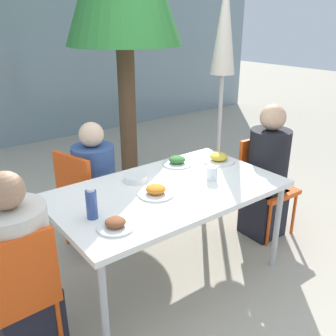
% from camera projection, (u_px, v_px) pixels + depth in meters
% --- Properties ---
extents(ground_plane, '(24.00, 24.00, 0.00)m').
position_uv_depth(ground_plane, '(168.00, 275.00, 2.88)').
color(ground_plane, '#B2A893').
extents(dining_table, '(1.61, 0.93, 0.74)m').
position_uv_depth(dining_table, '(168.00, 195.00, 2.62)').
color(dining_table, white).
rests_on(dining_table, ground).
extents(chair_left, '(0.41, 0.41, 0.86)m').
position_uv_depth(chair_left, '(17.00, 289.00, 1.99)').
color(chair_left, '#E54C14').
rests_on(chair_left, ground).
extents(person_left, '(0.38, 0.38, 1.14)m').
position_uv_depth(person_left, '(20.00, 274.00, 2.07)').
color(person_left, black).
rests_on(person_left, ground).
extents(chair_right, '(0.41, 0.41, 0.86)m').
position_uv_depth(chair_right, '(263.00, 178.00, 3.35)').
color(chair_right, '#E54C14').
rests_on(chair_right, ground).
extents(person_right, '(0.34, 0.34, 1.20)m').
position_uv_depth(person_right, '(267.00, 176.00, 3.24)').
color(person_right, black).
rests_on(person_right, ground).
extents(chair_far, '(0.50, 0.50, 0.86)m').
position_uv_depth(chair_far, '(84.00, 193.00, 3.07)').
color(chair_far, '#E54C14').
rests_on(chair_far, ground).
extents(person_far, '(0.38, 0.38, 1.09)m').
position_uv_depth(person_far, '(96.00, 191.00, 3.10)').
color(person_far, black).
rests_on(person_far, ground).
extents(closed_umbrella, '(0.36, 0.36, 2.25)m').
position_uv_depth(closed_umbrella, '(224.00, 46.00, 3.77)').
color(closed_umbrella, '#333333').
rests_on(closed_umbrella, ground).
extents(plate_0, '(0.25, 0.25, 0.07)m').
position_uv_depth(plate_0, '(156.00, 191.00, 2.50)').
color(plate_0, white).
rests_on(plate_0, dining_table).
extents(plate_1, '(0.27, 0.27, 0.07)m').
position_uv_depth(plate_1, '(219.00, 158.00, 3.07)').
color(plate_1, white).
rests_on(plate_1, dining_table).
extents(plate_2, '(0.22, 0.22, 0.06)m').
position_uv_depth(plate_2, '(115.00, 224.00, 2.10)').
color(plate_2, white).
rests_on(plate_2, dining_table).
extents(plate_3, '(0.25, 0.25, 0.07)m').
position_uv_depth(plate_3, '(177.00, 161.00, 3.01)').
color(plate_3, white).
rests_on(plate_3, dining_table).
extents(bottle, '(0.07, 0.07, 0.19)m').
position_uv_depth(bottle, '(92.00, 204.00, 2.18)').
color(bottle, '#334C8E').
rests_on(bottle, dining_table).
extents(drinking_cup, '(0.08, 0.08, 0.10)m').
position_uv_depth(drinking_cup, '(212.00, 173.00, 2.73)').
color(drinking_cup, white).
rests_on(drinking_cup, dining_table).
extents(salad_bowl, '(0.17, 0.17, 0.05)m').
position_uv_depth(salad_bowl, '(135.00, 178.00, 2.71)').
color(salad_bowl, white).
rests_on(salad_bowl, dining_table).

